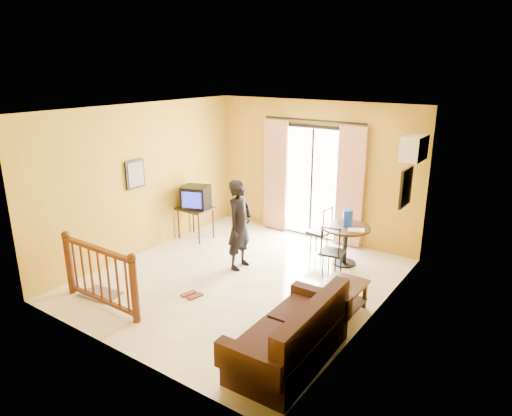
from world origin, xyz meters
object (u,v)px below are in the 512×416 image
Objects in this scene: dining_table at (346,234)px; standing_person at (240,225)px; coffee_table at (338,297)px; sofa at (293,338)px; television at (196,197)px.

standing_person is (-1.47, -1.19, 0.23)m from dining_table.
coffee_table is at bearing -68.48° from dining_table.
dining_table is 0.54× the size of standing_person.
sofa is (0.01, -1.28, 0.02)m from coffee_table.
television reaches higher than coffee_table.
sofa is 1.14× the size of standing_person.
coffee_table is 1.28m from sofa.
standing_person reaches higher than television.
dining_table is at bearing 101.28° from sofa.
standing_person is at bearing 138.19° from sofa.
standing_person is (-2.15, 1.82, 0.47)m from sofa.
television is at bearing 162.60° from coffee_table.
television is 0.35× the size of sofa.
sofa is 2.86m from standing_person.
coffee_table is at bearing 88.68° from sofa.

